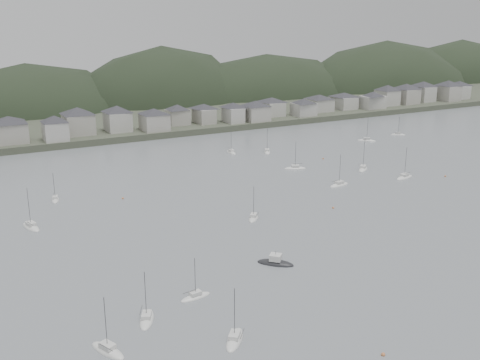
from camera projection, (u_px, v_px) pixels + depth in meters
ground at (425, 304)px, 106.63m from camera, size 900.00×900.00×0.00m
far_shore_land at (77, 103)px, 354.98m from camera, size 900.00×250.00×3.00m
forested_ridge at (96, 129)px, 339.18m from camera, size 851.55×103.94×102.57m
waterfront_town at (226, 110)px, 282.06m from camera, size 451.48×28.46×12.92m
sailboat_lead at (398, 135)px, 264.23m from camera, size 6.75×5.71×9.28m
moored_fleet at (226, 221)px, 150.19m from camera, size 246.09×156.97×13.34m
motor_launch_far at (275, 263)px, 124.24m from camera, size 8.12×8.18×4.01m
mooring_buoys at (260, 218)px, 152.47m from camera, size 154.75×137.79×0.70m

